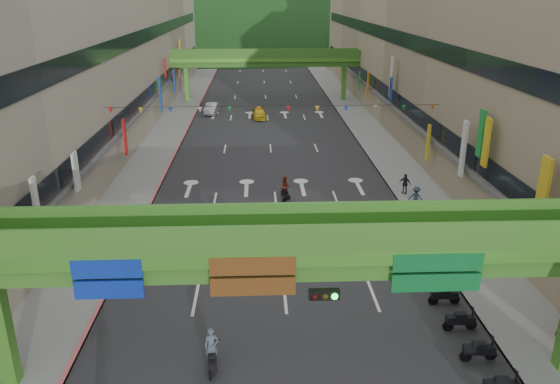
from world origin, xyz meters
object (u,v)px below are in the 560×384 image
car_silver (212,108)px  car_yellow (259,113)px  scooter_rider_near (212,351)px  overpass_near (321,268)px  scooter_rider_mid (285,189)px

car_silver → car_yellow: (5.97, -3.10, -0.03)m
scooter_rider_near → car_yellow: (2.20, 46.94, -0.23)m
car_silver → car_yellow: bearing=-21.3°
overpass_near → scooter_rider_near: (-4.16, 1.19, -4.31)m
overpass_near → car_silver: (-7.93, 51.23, -4.52)m
scooter_rider_mid → scooter_rider_near: bearing=-101.8°
overpass_near → scooter_rider_near: 6.11m
scooter_rider_near → scooter_rider_mid: scooter_rider_mid is taller
car_yellow → scooter_rider_near: bearing=-96.3°
scooter_rider_near → car_silver: bearing=94.3°
car_silver → scooter_rider_near: bearing=-79.5°
scooter_rider_mid → car_yellow: 28.16m
scooter_rider_mid → overpass_near: bearing=-89.3°
overpass_near → scooter_rider_mid: bearing=90.7°
overpass_near → car_silver: size_ratio=6.69×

